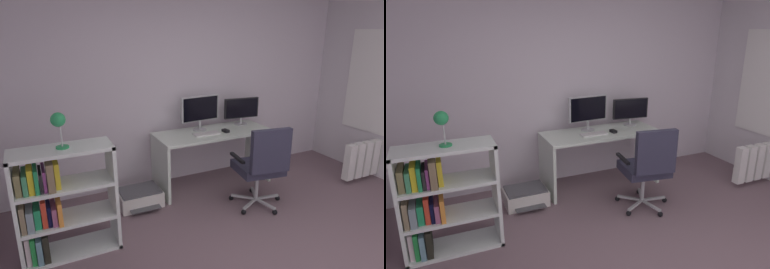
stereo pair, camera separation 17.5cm
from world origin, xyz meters
The scene contains 11 objects.
wall_back centered at (0.00, 2.52, 1.26)m, with size 4.92×0.10×2.53m, color silver.
desk centered at (0.24, 2.07, 0.55)m, with size 1.53×0.61×0.75m.
monitor_main centered at (0.11, 2.19, 1.02)m, with size 0.55×0.18×0.45m.
monitor_secondary centered at (0.75, 2.19, 0.96)m, with size 0.50×0.18×0.37m.
keyboard centered at (0.09, 1.98, 0.76)m, with size 0.34×0.13×0.02m, color silver.
computer_mouse centered at (0.37, 1.97, 0.76)m, with size 0.06×0.10×0.03m, color black.
office_chair centered at (0.42, 1.25, 0.56)m, with size 0.64×0.62×1.01m.
bookshelf centered at (-1.78, 1.38, 0.52)m, with size 0.87×0.36×1.04m.
desk_lamp centered at (-1.67, 1.38, 1.27)m, with size 0.13×0.12×0.32m.
printer centered at (-0.83, 1.94, 0.10)m, with size 0.50×0.45×0.20m.
radiator centered at (2.36, 1.26, 0.31)m, with size 1.06×0.10×0.49m.
Camera 2 is at (-1.71, -1.67, 2.02)m, focal length 31.70 mm.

